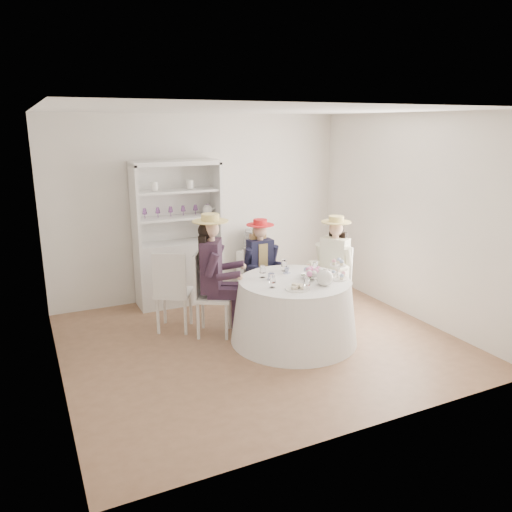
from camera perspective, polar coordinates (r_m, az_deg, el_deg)
name	(u,v)px	position (r m, az deg, el deg)	size (l,w,h in m)	color
ground	(260,341)	(6.14, 0.41, -9.73)	(4.50, 4.50, 0.00)	brown
ceiling	(260,110)	(5.58, 0.46, 16.35)	(4.50, 4.50, 0.00)	white
wall_back	(201,207)	(7.53, -6.28, 5.58)	(4.50, 4.50, 0.00)	white
wall_front	(370,281)	(4.07, 12.89, -2.80)	(4.50, 4.50, 0.00)	white
wall_left	(48,254)	(5.16, -22.63, 0.18)	(4.50, 4.50, 0.00)	white
wall_right	(411,217)	(6.98, 17.33, 4.25)	(4.50, 4.50, 0.00)	white
tea_table	(294,310)	(6.06, 4.36, -6.22)	(1.53, 1.53, 0.76)	white
hutch	(178,254)	(7.30, -8.85, 0.26)	(1.34, 0.76, 2.07)	silver
side_table	(255,271)	(7.82, -0.13, -1.73)	(0.41, 0.41, 0.64)	silver
hatbox	(255,241)	(7.69, -0.13, 1.75)	(0.34, 0.34, 0.34)	black
guest_left	(214,268)	(6.08, -4.87, -1.37)	(0.65, 0.59, 1.53)	silver
guest_mid	(261,261)	(6.79, 0.54, -0.56)	(0.47, 0.50, 1.32)	silver
guest_right	(334,261)	(6.76, 8.89, -0.54)	(0.59, 0.54, 1.38)	silver
spare_chair	(172,289)	(6.31, -9.55, -3.74)	(0.59, 0.59, 1.05)	silver
teacup_a	(271,277)	(5.92, 1.76, -2.39)	(0.09, 0.09, 0.07)	white
teacup_b	(287,271)	(6.18, 3.55, -1.71)	(0.07, 0.07, 0.06)	white
teacup_c	(307,272)	(6.13, 5.90, -1.82)	(0.10, 0.10, 0.08)	white
flower_bowl	(311,276)	(6.00, 6.26, -2.34)	(0.21, 0.21, 0.05)	white
flower_arrangement	(313,272)	(5.94, 6.52, -1.84)	(0.20, 0.19, 0.07)	pink
table_teapot	(325,278)	(5.76, 7.88, -2.47)	(0.28, 0.20, 0.21)	white
sandwich_plate	(298,288)	(5.61, 4.77, -3.65)	(0.28, 0.28, 0.06)	white
cupcake_stand	(338,272)	(6.02, 9.32, -1.78)	(0.25, 0.25, 0.24)	white
stemware_set	(295,274)	(5.91, 4.45, -2.06)	(0.81, 0.85, 0.15)	white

